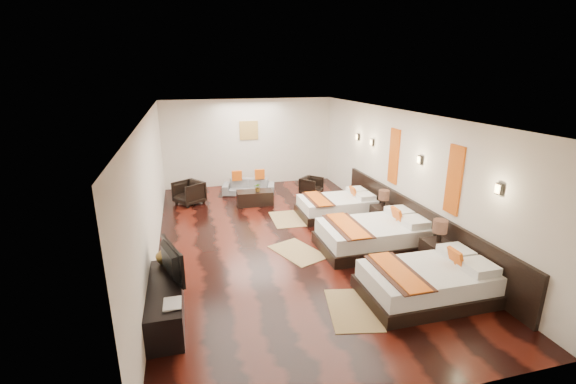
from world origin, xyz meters
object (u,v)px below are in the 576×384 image
object	(u,v)px
armchair_left	(189,193)
nightstand_a	(437,252)
bed_near	(428,282)
bed_mid	(374,235)
bed_far	(337,206)
coffee_table	(255,198)
nightstand_b	(383,214)
sofa	(249,187)
tv_console	(166,302)
book	(163,305)
figurine	(165,254)
table_plant	(258,187)
tv	(167,262)
armchair_right	(311,186)

from	to	relation	value
armchair_left	nightstand_a	bearing A→B (deg)	6.82
bed_near	bed_mid	xyz separation A→B (m)	(0.00, 1.96, 0.02)
bed_far	coffee_table	world-z (taller)	bed_far
nightstand_b	sofa	distance (m)	4.41
tv_console	armchair_left	xyz separation A→B (m)	(0.47, 5.49, 0.05)
nightstand_a	nightstand_b	distance (m)	2.16
book	figurine	size ratio (longest dim) A/B	1.02
armchair_left	table_plant	distance (m)	1.99
nightstand_a	armchair_left	world-z (taller)	nightstand_a
nightstand_a	table_plant	size ratio (longest dim) A/B	3.98
tv	armchair_right	distance (m)	6.67
nightstand_a	bed_mid	bearing A→B (deg)	123.66
bed_far	figurine	size ratio (longest dim) A/B	6.01
book	figurine	bearing A→B (deg)	90.00
bed_mid	tv_console	bearing A→B (deg)	-160.93
figurine	sofa	xyz separation A→B (m)	(2.26, 5.23, -0.48)
table_plant	figurine	bearing A→B (deg)	-119.70
bed_far	tv_console	distance (m)	5.48
table_plant	bed_mid	bearing A→B (deg)	-61.64
tv	sofa	distance (m)	6.20
tv	book	distance (m)	0.82
bed_near	tv	world-z (taller)	tv
book	table_plant	bearing A→B (deg)	66.59
armchair_left	table_plant	xyz separation A→B (m)	(1.88, -0.62, 0.20)
bed_near	book	bearing A→B (deg)	-179.49
nightstand_b	tv	size ratio (longest dim) A/B	0.98
nightstand_b	coffee_table	size ratio (longest dim) A/B	0.93
coffee_table	sofa	bearing A→B (deg)	90.00
nightstand_a	bed_near	bearing A→B (deg)	-131.59
sofa	nightstand_a	bearing A→B (deg)	-50.28
bed_mid	tv	size ratio (longest dim) A/B	2.38
bed_mid	bed_near	bearing A→B (deg)	-90.05
nightstand_a	table_plant	xyz separation A→B (m)	(-2.60, 4.55, 0.18)
bed_mid	sofa	size ratio (longest dim) A/B	1.45
nightstand_b	coffee_table	bearing A→B (deg)	137.57
bed_far	tv	bearing A→B (deg)	-141.46
nightstand_a	figurine	world-z (taller)	nightstand_a
sofa	table_plant	distance (m)	1.16
bed_near	armchair_right	world-z (taller)	bed_near
tv	table_plant	xyz separation A→B (m)	(2.30, 4.65, -0.30)
book	nightstand_b	bearing A→B (deg)	31.58
tv_console	armchair_right	bearing A→B (deg)	53.04
nightstand_a	coffee_table	size ratio (longest dim) A/B	0.99
coffee_table	armchair_left	bearing A→B (deg)	162.91
tv_console	armchair_right	size ratio (longest dim) A/B	3.07
tv	figurine	bearing A→B (deg)	-12.60
nightstand_a	coffee_table	distance (m)	5.34
bed_far	figurine	xyz separation A→B (m)	(-4.19, -2.77, 0.46)
book	table_plant	size ratio (longest dim) A/B	1.34
bed_near	table_plant	xyz separation A→B (m)	(-1.85, 5.39, 0.25)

